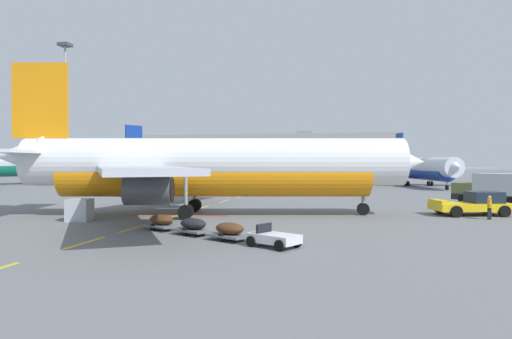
# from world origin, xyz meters

# --- Properties ---
(ground) EXTENTS (400.00, 400.00, 0.00)m
(ground) POSITION_xyz_m (40.00, 40.00, 0.00)
(ground) COLOR slate
(apron_paint_markings) EXTENTS (8.00, 97.24, 0.01)m
(apron_paint_markings) POSITION_xyz_m (18.00, 38.16, 0.00)
(apron_paint_markings) COLOR yellow
(apron_paint_markings) RESTS_ON ground
(airliner_foreground) EXTENTS (34.57, 33.79, 12.20)m
(airliner_foreground) POSITION_xyz_m (20.41, 22.10, 3.95)
(airliner_foreground) COLOR white
(airliner_foreground) RESTS_ON ground
(pushback_tug) EXTENTS (6.53, 4.35, 2.08)m
(pushback_tug) POSITION_xyz_m (41.31, 26.79, 0.90)
(pushback_tug) COLOR yellow
(pushback_tug) RESTS_ON ground
(airliner_far_center) EXTENTS (32.94, 34.73, 12.72)m
(airliner_far_center) POSITION_xyz_m (-13.01, 99.46, 4.12)
(airliner_far_center) COLOR silver
(airliner_far_center) RESTS_ON ground
(airliner_far_right) EXTENTS (26.82, 27.54, 9.77)m
(airliner_far_right) POSITION_xyz_m (42.62, 70.45, 3.16)
(airliner_far_right) COLOR silver
(airliner_far_right) RESTS_ON ground
(catering_truck) EXTENTS (3.43, 7.27, 3.14)m
(catering_truck) POSITION_xyz_m (4.67, 41.40, 1.65)
(catering_truck) COLOR black
(catering_truck) RESTS_ON ground
(ground_power_truck) EXTENTS (7.12, 5.97, 3.14)m
(ground_power_truck) POSITION_xyz_m (45.24, 36.29, 1.65)
(ground_power_truck) COLOR black
(ground_power_truck) RESTS_ON ground
(baggage_train) EXTENTS (10.90, 6.82, 1.14)m
(baggage_train) POSITION_xyz_m (24.03, 11.69, 0.53)
(baggage_train) COLOR silver
(baggage_train) RESTS_ON ground
(ground_crew_worker) EXTENTS (0.34, 0.69, 1.78)m
(ground_crew_worker) POSITION_xyz_m (41.76, 23.97, 1.02)
(ground_crew_worker) COLOR #232328
(ground_crew_worker) RESTS_ON ground
(uld_cargo_container) EXTENTS (1.86, 1.83, 1.60)m
(uld_cargo_container) POSITION_xyz_m (12.39, 16.69, 0.80)
(uld_cargo_container) COLOR #B7BCC6
(uld_cargo_container) RESTS_ON ground
(apron_light_mast_near) EXTENTS (1.80, 1.80, 23.36)m
(apron_light_mast_near) POSITION_xyz_m (-14.11, 53.49, 14.64)
(apron_light_mast_near) COLOR slate
(apron_light_mast_near) RESTS_ON ground
(terminal_satellite) EXTENTS (99.13, 26.78, 15.88)m
(terminal_satellite) POSITION_xyz_m (-2.92, 166.15, 7.15)
(terminal_satellite) COLOR #9E998E
(terminal_satellite) RESTS_ON ground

